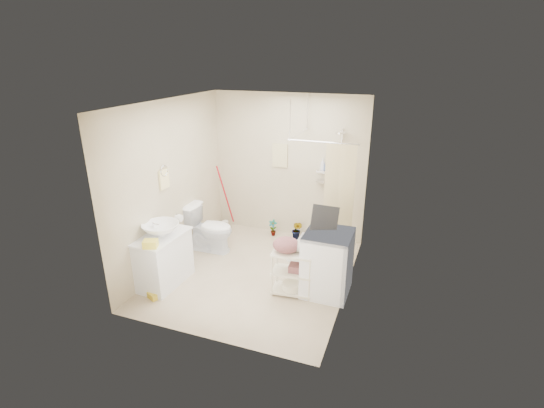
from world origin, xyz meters
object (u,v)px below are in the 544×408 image
(washing_machine, at_px, (327,263))
(laundry_rack, at_px, (293,269))
(vanity, at_px, (164,260))
(toilet, at_px, (210,228))

(washing_machine, height_order, laundry_rack, washing_machine)
(washing_machine, xyz_separation_m, laundry_rack, (-0.45, -0.20, -0.07))
(vanity, relative_size, washing_machine, 0.95)
(vanity, distance_m, laundry_rack, 1.89)
(laundry_rack, bearing_deg, vanity, -173.19)
(vanity, bearing_deg, laundry_rack, 14.33)
(vanity, xyz_separation_m, laundry_rack, (1.85, 0.39, 0.00))
(vanity, height_order, laundry_rack, laundry_rack)
(washing_machine, relative_size, laundry_rack, 1.18)
(toilet, bearing_deg, washing_machine, -106.38)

